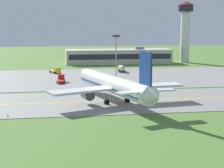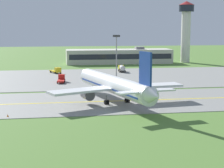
{
  "view_description": "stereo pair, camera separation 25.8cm",
  "coord_description": "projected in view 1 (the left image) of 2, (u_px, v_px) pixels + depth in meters",
  "views": [
    {
      "loc": [
        -19.66,
        -86.93,
        17.59
      ],
      "look_at": [
        -5.61,
        1.13,
        4.0
      ],
      "focal_mm": 61.03,
      "sensor_mm": 36.0,
      "label": 1
    },
    {
      "loc": [
        -19.4,
        -86.97,
        17.59
      ],
      "look_at": [
        -5.61,
        1.13,
        4.0
      ],
      "focal_mm": 61.03,
      "sensor_mm": 36.0,
      "label": 2
    }
  ],
  "objects": [
    {
      "name": "ground_plane",
      "position": [
        136.0,
        101.0,
        90.57
      ],
      "size": [
        500.0,
        500.0,
        0.0
      ],
      "primitive_type": "plane",
      "color": "#517A33"
    },
    {
      "name": "taxiway_strip",
      "position": [
        136.0,
        101.0,
        90.56
      ],
      "size": [
        240.0,
        28.0,
        0.1
      ],
      "primitive_type": "cube",
      "color": "gray",
      "rests_on": "ground"
    },
    {
      "name": "apron_pad",
      "position": [
        138.0,
        77.0,
        133.12
      ],
      "size": [
        140.0,
        52.0,
        0.1
      ],
      "primitive_type": "cube",
      "color": "gray",
      "rests_on": "ground"
    },
    {
      "name": "taxiway_centreline",
      "position": [
        136.0,
        100.0,
        90.56
      ],
      "size": [
        220.0,
        0.6,
        0.01
      ],
      "primitive_type": "cube",
      "color": "yellow",
      "rests_on": "taxiway_strip"
    },
    {
      "name": "airplane_lead",
      "position": [
        114.0,
        85.0,
        87.78
      ],
      "size": [
        31.97,
        39.03,
        12.7
      ],
      "color": "white",
      "rests_on": "ground"
    },
    {
      "name": "service_truck_baggage",
      "position": [
        56.0,
        71.0,
        141.94
      ],
      "size": [
        4.48,
        6.68,
        2.59
      ],
      "color": "yellow",
      "rests_on": "ground"
    },
    {
      "name": "service_truck_catering",
      "position": [
        121.0,
        68.0,
        146.77
      ],
      "size": [
        2.54,
        6.08,
        2.65
      ],
      "color": "yellow",
      "rests_on": "ground"
    },
    {
      "name": "service_truck_pushback",
      "position": [
        61.0,
        79.0,
        119.82
      ],
      "size": [
        2.79,
        6.56,
        2.59
      ],
      "color": "red",
      "rests_on": "ground"
    },
    {
      "name": "terminal_building",
      "position": [
        118.0,
        56.0,
        181.26
      ],
      "size": [
        49.93,
        12.49,
        7.85
      ],
      "color": "beige",
      "rests_on": "ground"
    },
    {
      "name": "control_tower",
      "position": [
        185.0,
        26.0,
        183.86
      ],
      "size": [
        7.6,
        7.6,
        29.46
      ],
      "color": "silver",
      "rests_on": "ground"
    },
    {
      "name": "apron_light_mast",
      "position": [
        116.0,
        51.0,
        127.55
      ],
      "size": [
        2.4,
        0.5,
        14.7
      ],
      "color": "gray",
      "rests_on": "ground"
    },
    {
      "name": "traffic_cone_near_edge",
      "position": [
        134.0,
        90.0,
        104.04
      ],
      "size": [
        0.44,
        0.44,
        0.6
      ],
      "primitive_type": "cone",
      "color": "orange",
      "rests_on": "ground"
    },
    {
      "name": "traffic_cone_mid_edge",
      "position": [
        8.0,
        116.0,
        74.17
      ],
      "size": [
        0.44,
        0.44,
        0.6
      ],
      "primitive_type": "cone",
      "color": "orange",
      "rests_on": "ground"
    }
  ]
}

